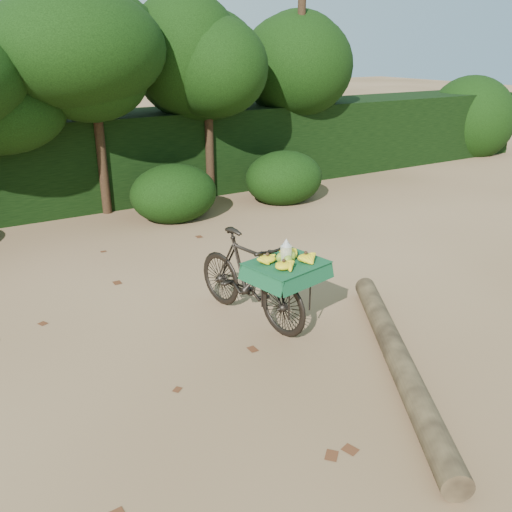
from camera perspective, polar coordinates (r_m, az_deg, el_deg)
ground at (r=6.37m, az=-5.85°, el=-8.22°), size 80.00×80.00×0.00m
vendor_bicycle at (r=6.43m, az=-0.54°, el=-2.22°), size 1.02×1.93×1.11m
fallen_log at (r=5.85m, az=14.69°, el=-10.34°), size 2.02×3.17×0.26m
hedge_backdrop at (r=11.80m, az=-19.41°, el=9.27°), size 26.00×1.80×1.80m
tree_row at (r=10.74m, az=-22.65°, el=13.74°), size 14.50×2.00×4.00m
bush_clumps at (r=10.12m, az=-13.87°, el=5.37°), size 8.80×1.70×0.90m
leaf_litter at (r=6.89m, az=-8.18°, el=-5.84°), size 7.00×7.30×0.01m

